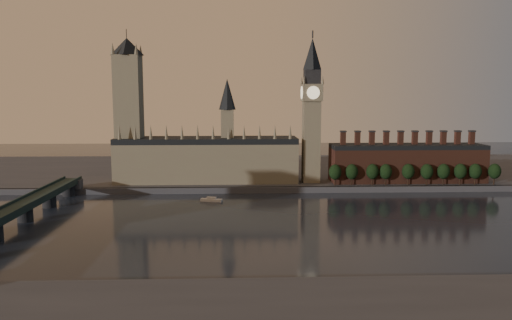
{
  "coord_description": "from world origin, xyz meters",
  "views": [
    {
      "loc": [
        -42.73,
        -244.24,
        66.07
      ],
      "look_at": [
        -31.63,
        55.0,
        27.23
      ],
      "focal_mm": 35.0,
      "sensor_mm": 36.0,
      "label": 1
    }
  ],
  "objects_px": {
    "big_ben": "(312,109)",
    "river_boat": "(211,200)",
    "westminster_bridge": "(8,217)",
    "victoria_tower": "(129,105)"
  },
  "relations": [
    {
      "from": "big_ben",
      "to": "river_boat",
      "type": "relative_size",
      "value": 7.5
    },
    {
      "from": "big_ben",
      "to": "westminster_bridge",
      "type": "xyz_separation_m",
      "value": [
        -165.0,
        -112.7,
        -49.39
      ]
    },
    {
      "from": "victoria_tower",
      "to": "westminster_bridge",
      "type": "distance_m",
      "value": 133.21
    },
    {
      "from": "westminster_bridge",
      "to": "river_boat",
      "type": "bearing_deg",
      "value": 34.8
    },
    {
      "from": "river_boat",
      "to": "victoria_tower",
      "type": "bearing_deg",
      "value": 155.15
    },
    {
      "from": "westminster_bridge",
      "to": "river_boat",
      "type": "xyz_separation_m",
      "value": [
        95.65,
        66.49,
        -6.39
      ]
    },
    {
      "from": "victoria_tower",
      "to": "river_boat",
      "type": "xyz_separation_m",
      "value": [
        60.65,
        -51.21,
        -58.04
      ]
    },
    {
      "from": "big_ben",
      "to": "river_boat",
      "type": "bearing_deg",
      "value": -146.32
    },
    {
      "from": "westminster_bridge",
      "to": "river_boat",
      "type": "height_order",
      "value": "westminster_bridge"
    },
    {
      "from": "westminster_bridge",
      "to": "river_boat",
      "type": "distance_m",
      "value": 116.67
    }
  ]
}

